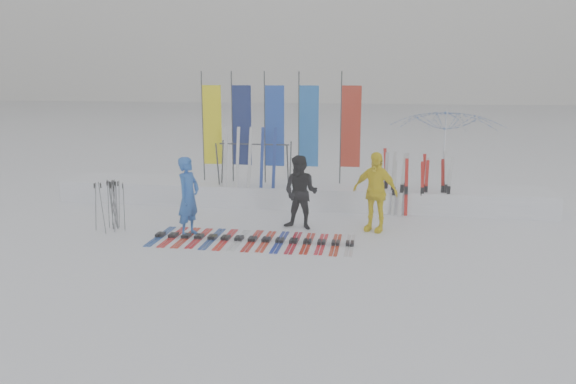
% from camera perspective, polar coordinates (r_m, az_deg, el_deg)
% --- Properties ---
extents(ground, '(120.00, 120.00, 0.00)m').
position_cam_1_polar(ground, '(11.97, -2.18, -6.24)').
color(ground, white).
rests_on(ground, ground).
extents(snow_bank, '(14.00, 1.60, 0.60)m').
position_cam_1_polar(snow_bank, '(16.27, 0.99, -0.22)').
color(snow_bank, white).
rests_on(snow_bank, ground).
extents(person_blue, '(0.60, 0.77, 1.87)m').
position_cam_1_polar(person_blue, '(13.20, -10.07, -0.48)').
color(person_blue, blue).
rests_on(person_blue, ground).
extents(person_black, '(1.01, 0.86, 1.81)m').
position_cam_1_polar(person_black, '(13.59, 1.30, -0.06)').
color(person_black, black).
rests_on(person_black, ground).
extents(person_yellow, '(1.22, 0.87, 1.92)m').
position_cam_1_polar(person_yellow, '(13.57, 8.83, 0.03)').
color(person_yellow, yellow).
rests_on(person_yellow, ground).
extents(tent_canopy, '(3.85, 3.89, 2.83)m').
position_cam_1_polar(tent_canopy, '(16.44, 15.67, 3.41)').
color(tent_canopy, white).
rests_on(tent_canopy, ground).
extents(ski_row, '(4.58, 1.69, 0.07)m').
position_cam_1_polar(ski_row, '(12.83, -3.65, -4.83)').
color(ski_row, navy).
rests_on(ski_row, ground).
extents(pole_cluster, '(0.78, 0.77, 1.26)m').
position_cam_1_polar(pole_cluster, '(14.28, -17.42, -1.30)').
color(pole_cluster, '#595B60').
rests_on(pole_cluster, ground).
extents(feather_flags, '(4.62, 0.21, 3.20)m').
position_cam_1_polar(feather_flags, '(16.23, -1.22, 6.70)').
color(feather_flags, '#383A3F').
rests_on(feather_flags, ground).
extents(ski_rack, '(2.04, 0.80, 1.23)m').
position_cam_1_polar(ski_rack, '(15.90, -3.45, 3.45)').
color(ski_rack, '#383A3F').
rests_on(ski_rack, ground).
extents(upright_skis, '(1.72, 1.05, 1.69)m').
position_cam_1_polar(upright_skis, '(15.55, 12.85, 0.75)').
color(upright_skis, red).
rests_on(upright_skis, ground).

